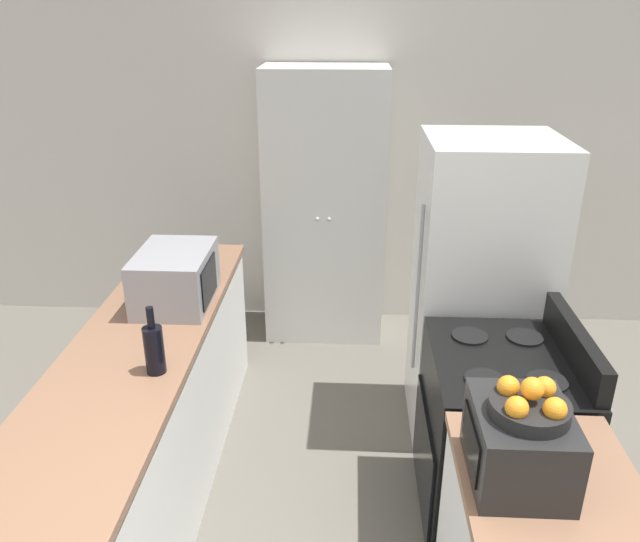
% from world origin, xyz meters
% --- Properties ---
extents(wall_back, '(7.00, 0.06, 2.60)m').
position_xyz_m(wall_back, '(0.00, 3.52, 1.30)').
color(wall_back, silver).
rests_on(wall_back, ground_plane).
extents(counter_left, '(0.60, 2.59, 0.89)m').
position_xyz_m(counter_left, '(-0.84, 1.39, 0.43)').
color(counter_left, silver).
rests_on(counter_left, ground_plane).
extents(pantry_cabinet, '(0.85, 0.51, 1.96)m').
position_xyz_m(pantry_cabinet, '(-0.03, 3.22, 0.98)').
color(pantry_cabinet, silver).
rests_on(pantry_cabinet, ground_plane).
extents(stove, '(0.66, 0.77, 1.05)m').
position_xyz_m(stove, '(0.86, 1.35, 0.45)').
color(stove, black).
rests_on(stove, ground_plane).
extents(refrigerator, '(0.72, 0.69, 1.72)m').
position_xyz_m(refrigerator, '(0.88, 2.12, 0.86)').
color(refrigerator, white).
rests_on(refrigerator, ground_plane).
extents(microwave, '(0.37, 0.50, 0.29)m').
position_xyz_m(microwave, '(-0.75, 1.83, 1.04)').
color(microwave, '#939399').
rests_on(microwave, counter_left).
extents(wine_bottle, '(0.08, 0.08, 0.31)m').
position_xyz_m(wine_bottle, '(-0.66, 1.16, 1.01)').
color(wine_bottle, black).
rests_on(wine_bottle, counter_left).
extents(toaster_oven, '(0.31, 0.38, 0.26)m').
position_xyz_m(toaster_oven, '(0.72, 0.59, 1.02)').
color(toaster_oven, black).
rests_on(toaster_oven, counter_right).
extents(fruit_bowl, '(0.25, 0.25, 0.13)m').
position_xyz_m(fruit_bowl, '(0.73, 0.57, 1.19)').
color(fruit_bowl, black).
rests_on(fruit_bowl, toaster_oven).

